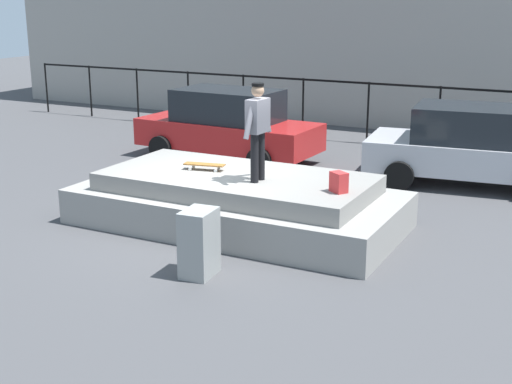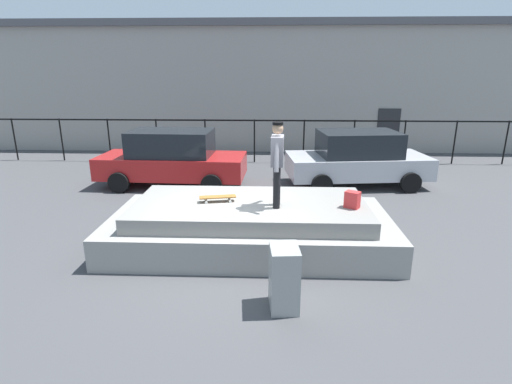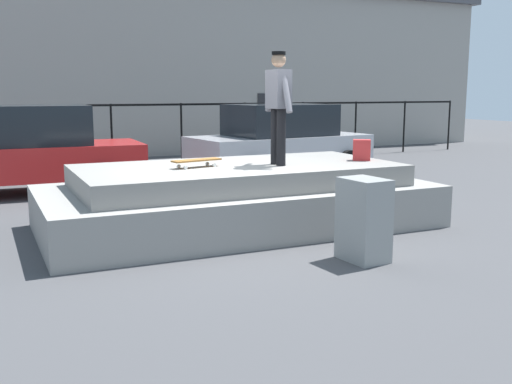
% 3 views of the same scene
% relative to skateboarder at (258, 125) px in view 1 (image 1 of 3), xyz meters
% --- Properties ---
extents(ground_plane, '(60.00, 60.00, 0.00)m').
position_rel_skateboarder_xyz_m(ground_plane, '(-0.83, -0.18, -1.96)').
color(ground_plane, '#424244').
extents(concrete_ledge, '(5.94, 2.90, 0.97)m').
position_rel_skateboarder_xyz_m(concrete_ledge, '(-0.55, 0.26, -1.52)').
color(concrete_ledge, gray).
rests_on(concrete_ledge, ground_plane).
extents(skateboarder, '(0.26, 0.88, 1.71)m').
position_rel_skateboarder_xyz_m(skateboarder, '(0.00, 0.00, 0.00)').
color(skateboarder, black).
rests_on(skateboarder, concrete_ledge).
extents(skateboard, '(0.79, 0.35, 0.12)m').
position_rel_skateboarder_xyz_m(skateboard, '(-1.24, 0.24, -0.89)').
color(skateboard, brown).
rests_on(skateboard, concrete_ledge).
extents(backpack, '(0.34, 0.32, 0.34)m').
position_rel_skateboarder_xyz_m(backpack, '(1.52, -0.03, -0.82)').
color(backpack, red).
rests_on(backpack, concrete_ledge).
extents(car_red_sedan_near, '(4.73, 2.22, 1.80)m').
position_rel_skateboarder_xyz_m(car_red_sedan_near, '(-3.33, 4.83, -1.06)').
color(car_red_sedan_near, '#B21E1E').
rests_on(car_red_sedan_near, ground_plane).
extents(car_silver_sedan_mid, '(4.66, 2.61, 1.76)m').
position_rel_skateboarder_xyz_m(car_silver_sedan_mid, '(2.67, 5.14, -1.07)').
color(car_silver_sedan_mid, '#B7B7BC').
rests_on(car_silver_sedan_mid, ground_plane).
extents(utility_box, '(0.49, 0.64, 1.03)m').
position_rel_skateboarder_xyz_m(utility_box, '(0.11, -2.14, -1.45)').
color(utility_box, gray).
rests_on(utility_box, ground_plane).
extents(fence_row, '(24.06, 0.06, 1.74)m').
position_rel_skateboarder_xyz_m(fence_row, '(-0.83, 8.44, -0.75)').
color(fence_row, black).
rests_on(fence_row, ground_plane).
extents(warehouse_building, '(30.35, 8.41, 5.76)m').
position_rel_skateboarder_xyz_m(warehouse_building, '(-0.83, 14.63, 0.93)').
color(warehouse_building, gray).
rests_on(warehouse_building, ground_plane).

